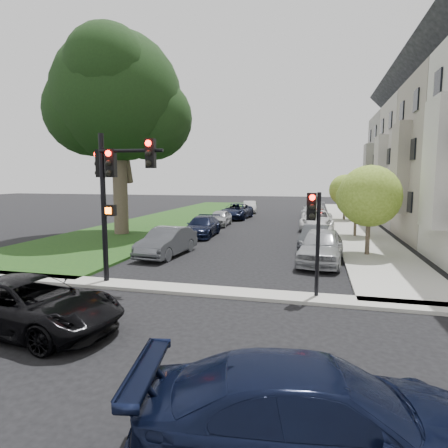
% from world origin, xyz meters
% --- Properties ---
extents(ground, '(140.00, 140.00, 0.00)m').
position_xyz_m(ground, '(0.00, 0.00, 0.00)').
color(ground, black).
rests_on(ground, ground).
extents(grass_strip, '(8.00, 44.00, 0.12)m').
position_xyz_m(grass_strip, '(-9.00, 24.00, 0.06)').
color(grass_strip, '#163514').
rests_on(grass_strip, ground).
extents(sidewalk_right, '(3.50, 44.00, 0.12)m').
position_xyz_m(sidewalk_right, '(6.75, 24.00, 0.06)').
color(sidewalk_right, '#A9A799').
rests_on(sidewalk_right, ground).
extents(sidewalk_cross, '(60.00, 1.00, 0.12)m').
position_xyz_m(sidewalk_cross, '(0.00, 2.00, 0.06)').
color(sidewalk_cross, '#A9A799').
rests_on(sidewalk_cross, ground).
extents(house_c, '(7.70, 7.55, 15.97)m').
position_xyz_m(house_c, '(12.45, 23.00, 6.93)').
color(house_c, silver).
rests_on(house_c, ground).
extents(house_d, '(7.70, 7.55, 15.97)m').
position_xyz_m(house_d, '(12.45, 30.50, 6.93)').
color(house_d, gray).
rests_on(house_d, ground).
extents(eucalyptus, '(9.42, 8.55, 13.35)m').
position_xyz_m(eucalyptus, '(-9.24, 13.04, 9.11)').
color(eucalyptus, '#362B23').
rests_on(eucalyptus, ground).
extents(small_tree_a, '(3.01, 3.01, 4.52)m').
position_xyz_m(small_tree_a, '(6.20, 9.56, 3.01)').
color(small_tree_a, '#362B23').
rests_on(small_tree_a, ground).
extents(small_tree_b, '(2.59, 2.59, 3.88)m').
position_xyz_m(small_tree_b, '(6.20, 15.69, 2.58)').
color(small_tree_b, '#362B23').
rests_on(small_tree_b, ground).
extents(small_tree_c, '(2.80, 2.80, 4.20)m').
position_xyz_m(small_tree_c, '(6.20, 25.65, 2.79)').
color(small_tree_c, '#362B23').
rests_on(small_tree_c, ground).
extents(traffic_signal_main, '(2.67, 0.69, 5.46)m').
position_xyz_m(traffic_signal_main, '(-3.37, 2.24, 3.77)').
color(traffic_signal_main, black).
rests_on(traffic_signal_main, ground).
extents(traffic_signal_secondary, '(0.45, 0.36, 3.45)m').
position_xyz_m(traffic_signal_secondary, '(3.64, 2.19, 2.41)').
color(traffic_signal_secondary, black).
rests_on(traffic_signal_secondary, ground).
extents(car_cross_near, '(5.14, 2.76, 1.37)m').
position_xyz_m(car_cross_near, '(-3.37, -2.12, 0.69)').
color(car_cross_near, black).
rests_on(car_cross_near, ground).
extents(car_cross_far, '(5.29, 2.89, 1.45)m').
position_xyz_m(car_cross_far, '(3.78, -5.08, 0.73)').
color(car_cross_far, black).
rests_on(car_cross_far, ground).
extents(car_parked_0, '(2.32, 4.84, 1.59)m').
position_xyz_m(car_parked_0, '(3.95, 7.53, 0.80)').
color(car_parked_0, '#999BA0').
rests_on(car_parked_0, ground).
extents(car_parked_1, '(1.89, 4.05, 1.28)m').
position_xyz_m(car_parked_1, '(3.71, 11.20, 0.64)').
color(car_parked_1, '#3F4247').
rests_on(car_parked_1, ground).
extents(car_parked_2, '(2.43, 5.25, 1.46)m').
position_xyz_m(car_parked_2, '(3.76, 19.13, 0.73)').
color(car_parked_2, silver).
rests_on(car_parked_2, ground).
extents(car_parked_3, '(1.92, 4.04, 1.33)m').
position_xyz_m(car_parked_3, '(3.70, 23.26, 0.67)').
color(car_parked_3, maroon).
rests_on(car_parked_3, ground).
extents(car_parked_4, '(2.51, 5.13, 1.44)m').
position_xyz_m(car_parked_4, '(3.49, 28.54, 0.72)').
color(car_parked_4, '#999BA0').
rests_on(car_parked_4, ground).
extents(car_parked_5, '(1.87, 4.43, 1.42)m').
position_xyz_m(car_parked_5, '(-3.53, 7.37, 0.71)').
color(car_parked_5, '#3F4247').
rests_on(car_parked_5, ground).
extents(car_parked_6, '(2.05, 4.64, 1.32)m').
position_xyz_m(car_parked_6, '(-3.67, 13.81, 0.66)').
color(car_parked_6, black).
rests_on(car_parked_6, ground).
extents(car_parked_7, '(1.63, 3.82, 1.29)m').
position_xyz_m(car_parked_7, '(-3.91, 19.49, 0.64)').
color(car_parked_7, '#999BA0').
rests_on(car_parked_7, ground).
extents(car_parked_8, '(2.67, 5.33, 1.45)m').
position_xyz_m(car_parked_8, '(-3.69, 24.96, 0.72)').
color(car_parked_8, black).
rests_on(car_parked_8, ground).
extents(car_parked_9, '(2.15, 4.12, 1.29)m').
position_xyz_m(car_parked_9, '(-3.56, 31.62, 0.65)').
color(car_parked_9, silver).
rests_on(car_parked_9, ground).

